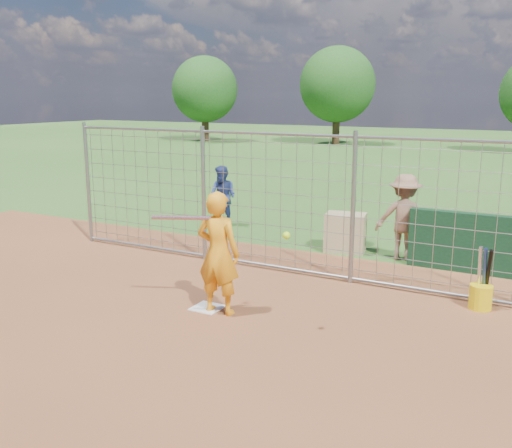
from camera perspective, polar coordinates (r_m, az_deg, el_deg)
The scene contains 11 objects.
ground at distance 8.93m, azimuth -4.18°, elevation -8.01°, with size 100.00×100.00×0.00m, color #2D591E.
infield_dirt at distance 6.83m, azimuth -18.38°, elevation -15.46°, with size 18.00×18.00×0.00m, color brown.
home_plate at distance 8.77m, azimuth -4.90°, elevation -8.35°, with size 0.43×0.43×0.02m, color silver.
dugout_wall at distance 10.99m, azimuth 21.70°, elevation -1.92°, with size 2.60×0.20×1.10m, color #11381E.
batter at distance 8.32m, azimuth -3.80°, elevation -2.93°, with size 0.67×0.44×1.83m, color orange.
bystander_a at distance 13.97m, azimuth -3.34°, elevation 2.77°, with size 0.73×0.57×1.49m, color navy.
bystander_c at distance 11.45m, azimuth 14.59°, elevation 0.66°, with size 1.09×0.63×1.69m, color #87614A.
equipment_bin at distance 11.87m, azimuth 8.92°, elevation -0.86°, with size 0.80×0.55×0.80m, color tan.
equipment_in_play at distance 8.02m, azimuth -5.10°, elevation 0.23°, with size 2.07×0.41×0.18m.
bucket_with_bats at distance 9.29m, azimuth 21.58°, elevation -6.48°, with size 0.34×0.38×0.97m.
backstop_fence at distance 10.27m, azimuth 1.73°, elevation 2.07°, with size 9.08×0.08×2.60m.
Camera 1 is at (4.54, -7.01, 3.16)m, focal length 40.00 mm.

